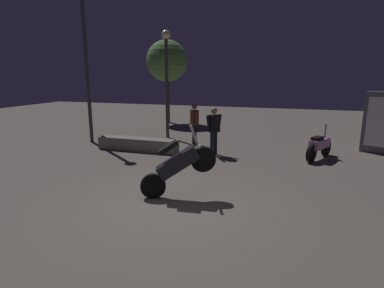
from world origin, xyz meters
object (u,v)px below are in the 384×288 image
Objects in this scene: motorcycle_pink_parked_left at (319,146)px; person_rider_beside at (214,127)px; motorcycle_black_foreground at (178,165)px; streetlamp_near at (167,70)px; streetlamp_far at (85,49)px; person_bystander_far at (194,120)px.

person_rider_beside is at bearing 125.74° from motorcycle_pink_parked_left.
streetlamp_near is at bearing 91.33° from motorcycle_black_foreground.
streetlamp_near is 0.76× the size of streetlamp_far.
streetlamp_far is at bearing -23.95° from person_bystander_far.
person_rider_beside is (-0.16, 3.90, 0.21)m from motorcycle_black_foreground.
motorcycle_black_foreground is 0.37× the size of streetlamp_near.
motorcycle_pink_parked_left is at bearing 0.35° from streetlamp_far.
streetlamp_near is at bearing 101.09° from motorcycle_pink_parked_left.
motorcycle_pink_parked_left is 0.94× the size of person_rider_beside.
motorcycle_black_foreground is at bearing 67.26° from person_bystander_far.
motorcycle_pink_parked_left is (3.21, 4.38, -0.31)m from motorcycle_black_foreground.
motorcycle_black_foreground reaches higher than motorcycle_pink_parked_left.
motorcycle_pink_parked_left is at bearing -135.97° from person_rider_beside.
streetlamp_far reaches higher than motorcycle_pink_parked_left.
motorcycle_black_foreground reaches higher than person_bystander_far.
motorcycle_black_foreground is 1.01× the size of person_rider_beside.
streetlamp_near is (-2.61, 2.26, 1.90)m from person_rider_beside.
motorcycle_pink_parked_left is 9.09m from streetlamp_far.
motorcycle_black_foreground is 1.03× the size of person_bystander_far.
person_rider_beside reaches higher than motorcycle_pink_parked_left.
streetlamp_far is at bearing 118.06° from motorcycle_pink_parked_left.
streetlamp_near reaches higher than motorcycle_black_foreground.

